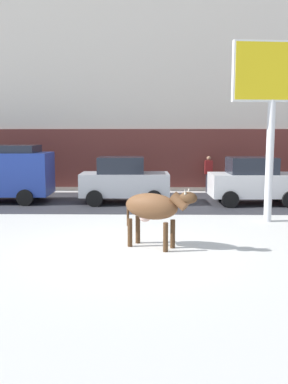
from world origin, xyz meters
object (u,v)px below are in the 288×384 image
object	(u,v)px
car_white_hatchback	(254,181)
car_silver_hatchback	(124,180)
billboard	(273,83)
pedestrian_near_billboard	(209,174)
cow_brown	(154,208)

from	to	relation	value
car_white_hatchback	car_silver_hatchback	bearing A→B (deg)	178.39
billboard	car_silver_hatchback	bearing A→B (deg)	143.48
car_white_hatchback	pedestrian_near_billboard	xyz separation A→B (m)	(-1.33, 3.49, -0.05)
cow_brown	car_white_hatchback	distance (m)	7.75
billboard	car_white_hatchback	distance (m)	4.82
car_white_hatchback	pedestrian_near_billboard	size ratio (longest dim) A/B	2.05
billboard	car_silver_hatchback	size ratio (longest dim) A/B	1.57
billboard	cow_brown	bearing A→B (deg)	-138.27
cow_brown	pedestrian_near_billboard	xyz separation A→B (m)	(2.65, 10.14, -0.11)
car_silver_hatchback	car_white_hatchback	distance (m)	5.15
billboard	pedestrian_near_billboard	xyz separation A→B (m)	(-0.99, 6.90, -3.43)
car_silver_hatchback	billboard	bearing A→B (deg)	-36.52
car_silver_hatchback	pedestrian_near_billboard	xyz separation A→B (m)	(3.81, 3.34, -0.05)
billboard	car_white_hatchback	world-z (taller)	billboard
cow_brown	car_silver_hatchback	xyz separation A→B (m)	(-1.16, 6.80, -0.07)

